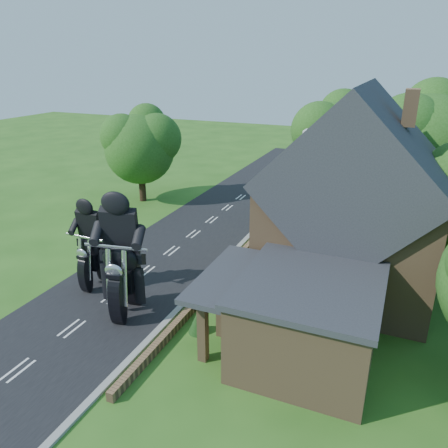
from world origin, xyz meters
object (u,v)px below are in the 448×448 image
at_px(annex, 305,318).
at_px(motorcycle_follow, 95,274).
at_px(motorcycle_lead, 126,297).
at_px(house, 352,206).
at_px(garden_wall, 229,267).

distance_m(annex, motorcycle_follow, 11.45).
height_order(motorcycle_lead, motorcycle_follow, motorcycle_lead).
distance_m(house, motorcycle_lead, 11.84).
distance_m(garden_wall, annex, 8.19).
bearing_deg(annex, motorcycle_follow, 173.24).
distance_m(house, motorcycle_follow, 13.62).
bearing_deg(house, motorcycle_follow, -155.44).
xyz_separation_m(garden_wall, annex, (5.57, -5.80, 1.57)).
height_order(annex, motorcycle_lead, annex).
relative_size(annex, motorcycle_lead, 3.62).
bearing_deg(annex, garden_wall, 133.84).
bearing_deg(garden_wall, house, 9.17).
relative_size(house, motorcycle_lead, 5.25).
relative_size(annex, motorcycle_follow, 4.49).
bearing_deg(house, motorcycle_lead, -141.68).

